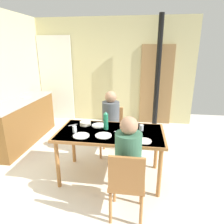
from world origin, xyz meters
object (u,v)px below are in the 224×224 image
(person_far_diner, at_px, (111,116))
(water_bottle_green_near, at_px, (106,121))
(chair_far_diner, at_px, (112,128))
(chair_near_diner, at_px, (127,182))
(kitchen_counter, at_px, (21,121))
(dining_table, at_px, (111,136))
(serving_bowl_center, at_px, (85,123))
(person_near_diner, at_px, (128,153))

(person_far_diner, xyz_separation_m, water_bottle_green_near, (0.01, -0.54, 0.11))
(chair_far_diner, bearing_deg, water_bottle_green_near, 90.71)
(chair_near_diner, distance_m, chair_far_diner, 1.57)
(kitchen_counter, relative_size, chair_near_diner, 2.16)
(dining_table, relative_size, person_far_diner, 1.99)
(person_far_diner, relative_size, serving_bowl_center, 4.53)
(kitchen_counter, relative_size, serving_bowl_center, 11.04)
(kitchen_counter, xyz_separation_m, dining_table, (2.04, -0.96, 0.23))
(kitchen_counter, distance_m, chair_near_diner, 2.91)
(serving_bowl_center, bearing_deg, person_near_diner, -48.53)
(chair_far_diner, distance_m, serving_bowl_center, 0.71)
(kitchen_counter, height_order, chair_near_diner, kitchen_counter)
(person_near_diner, xyz_separation_m, person_far_diner, (-0.39, 1.25, 0.00))
(kitchen_counter, height_order, water_bottle_green_near, water_bottle_green_near)
(person_far_diner, xyz_separation_m, serving_bowl_center, (-0.34, -0.42, 0.00))
(dining_table, bearing_deg, water_bottle_green_near, 134.41)
(chair_far_diner, distance_m, water_bottle_green_near, 0.78)
(kitchen_counter, relative_size, water_bottle_green_near, 6.85)
(chair_near_diner, xyz_separation_m, person_far_diner, (-0.39, 1.38, 0.28))
(person_near_diner, bearing_deg, serving_bowl_center, 131.47)
(dining_table, height_order, water_bottle_green_near, water_bottle_green_near)
(chair_far_diner, relative_size, water_bottle_green_near, 3.18)
(dining_table, bearing_deg, person_far_diner, 98.31)
(chair_near_diner, relative_size, serving_bowl_center, 5.12)
(person_far_diner, bearing_deg, dining_table, 98.31)
(water_bottle_green_near, bearing_deg, serving_bowl_center, 161.52)
(kitchen_counter, xyz_separation_m, person_near_diner, (2.34, -1.59, 0.33))
(chair_far_diner, height_order, person_far_diner, person_far_diner)
(person_near_diner, bearing_deg, chair_near_diner, -90.00)
(chair_far_diner, xyz_separation_m, water_bottle_green_near, (0.01, -0.68, 0.39))
(kitchen_counter, relative_size, person_far_diner, 2.44)
(dining_table, distance_m, serving_bowl_center, 0.49)
(chair_near_diner, xyz_separation_m, serving_bowl_center, (-0.73, 0.96, 0.29))
(chair_near_diner, bearing_deg, dining_table, 111.41)
(chair_far_diner, bearing_deg, kitchen_counter, -5.94)
(chair_near_diner, height_order, chair_far_diner, same)
(chair_far_diner, xyz_separation_m, person_near_diner, (0.39, -1.38, 0.28))
(person_near_diner, relative_size, serving_bowl_center, 4.53)
(person_near_diner, relative_size, person_far_diner, 1.00)
(chair_far_diner, bearing_deg, person_far_diner, 90.00)
(kitchen_counter, relative_size, person_near_diner, 2.44)
(chair_near_diner, relative_size, person_near_diner, 1.13)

